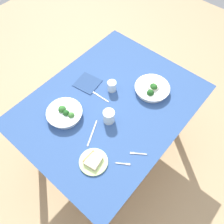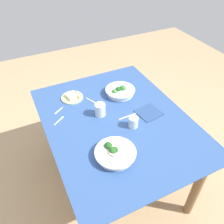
{
  "view_description": "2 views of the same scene",
  "coord_description": "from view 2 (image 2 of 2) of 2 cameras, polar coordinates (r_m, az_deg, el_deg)",
  "views": [
    {
      "loc": [
        0.75,
        0.67,
        2.2
      ],
      "look_at": [
        0.07,
        0.08,
        0.81
      ],
      "focal_mm": 37.09,
      "sensor_mm": 36.0,
      "label": 1
    },
    {
      "loc": [
        -1.17,
        0.6,
        1.98
      ],
      "look_at": [
        0.06,
        0.01,
        0.81
      ],
      "focal_mm": 37.15,
      "sensor_mm": 36.0,
      "label": 2
    }
  ],
  "objects": [
    {
      "name": "napkin_folded_upper",
      "position": [
        1.87,
        9.04,
        -0.14
      ],
      "size": [
        0.2,
        0.2,
        0.01
      ],
      "primitive_type": "cube",
      "rotation": [
        0.0,
        0.0,
        0.15
      ],
      "color": "navy",
      "rests_on": "dining_table"
    },
    {
      "name": "table_knife_left",
      "position": [
        1.83,
        4.17,
        -0.87
      ],
      "size": [
        0.02,
        0.18,
        0.0
      ],
      "primitive_type": "cube",
      "rotation": [
        0.0,
        0.0,
        4.76
      ],
      "color": "#B7B7BC",
      "rests_on": "dining_table"
    },
    {
      "name": "ground_plane",
      "position": [
        2.38,
        0.94,
        -15.86
      ],
      "size": [
        6.0,
        6.0,
        0.0
      ],
      "primitive_type": "plane",
      "color": "tan"
    },
    {
      "name": "dining_table",
      "position": [
        1.86,
        1.16,
        -4.57
      ],
      "size": [
        1.37,
        1.06,
        0.77
      ],
      "color": "#2D4C84",
      "rests_on": "ground_plane"
    },
    {
      "name": "water_glass_side",
      "position": [
        1.8,
        -2.94,
        0.58
      ],
      "size": [
        0.08,
        0.08,
        0.1
      ],
      "primitive_type": "cylinder",
      "color": "silver",
      "rests_on": "dining_table"
    },
    {
      "name": "bread_side_plate",
      "position": [
        2.02,
        -9.76,
        3.69
      ],
      "size": [
        0.19,
        0.19,
        0.04
      ],
      "color": "#B7D684",
      "rests_on": "dining_table"
    },
    {
      "name": "fork_by_far_bowl",
      "position": [
        1.91,
        -13.05,
        0.28
      ],
      "size": [
        0.06,
        0.08,
        0.0
      ],
      "rotation": [
        0.0,
        0.0,
        2.17
      ],
      "color": "#B7B7BC",
      "rests_on": "dining_table"
    },
    {
      "name": "table_knife_right",
      "position": [
        1.95,
        -4.2,
        2.27
      ],
      "size": [
        0.19,
        0.1,
        0.0
      ],
      "primitive_type": "cube",
      "rotation": [
        0.0,
        0.0,
        3.58
      ],
      "color": "#B7B7BC",
      "rests_on": "dining_table"
    },
    {
      "name": "fork_by_near_bowl",
      "position": [
        1.82,
        -12.85,
        -2.03
      ],
      "size": [
        0.07,
        0.1,
        0.0
      ],
      "rotation": [
        0.0,
        0.0,
        5.33
      ],
      "color": "#B7B7BC",
      "rests_on": "dining_table"
    },
    {
      "name": "broccoli_bowl_near",
      "position": [
        2.03,
        2.01,
        5.11
      ],
      "size": [
        0.26,
        0.26,
        0.08
      ],
      "color": "white",
      "rests_on": "dining_table"
    },
    {
      "name": "broccoli_bowl_far",
      "position": [
        1.53,
        0.71,
        -10.06
      ],
      "size": [
        0.27,
        0.27,
        0.08
      ],
      "color": "white",
      "rests_on": "dining_table"
    },
    {
      "name": "water_glass_center",
      "position": [
        1.71,
        5.29,
        -2.5
      ],
      "size": [
        0.07,
        0.07,
        0.08
      ],
      "primitive_type": "cylinder",
      "color": "silver",
      "rests_on": "dining_table"
    }
  ]
}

